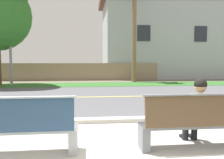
{
  "coord_description": "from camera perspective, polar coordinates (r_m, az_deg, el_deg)",
  "views": [
    {
      "loc": [
        -0.34,
        -3.33,
        1.55
      ],
      "look_at": [
        0.36,
        3.5,
        1.0
      ],
      "focal_mm": 36.74,
      "sensor_mm": 36.0,
      "label": 1
    }
  ],
  "objects": [
    {
      "name": "house_across_street",
      "position": [
        23.15,
        11.99,
        10.17
      ],
      "size": [
        11.77,
        6.91,
        7.61
      ],
      "color": "#A3ADB2",
      "rests_on": "ground_plane"
    },
    {
      "name": "bench_left",
      "position": [
        4.07,
        -22.15,
        -11.31
      ],
      "size": [
        1.86,
        0.48,
        1.01
      ],
      "color": "#9EA0A8",
      "rests_on": "ground_plane"
    },
    {
      "name": "ground_plane",
      "position": [
        11.44,
        -4.1,
        -3.23
      ],
      "size": [
        140.0,
        140.0,
        0.0
      ],
      "primitive_type": "plane",
      "color": "#665B4C"
    },
    {
      "name": "garden_wall",
      "position": [
        18.78,
        -8.31,
        1.92
      ],
      "size": [
        13.0,
        0.36,
        1.4
      ],
      "primitive_type": "cube",
      "color": "gray",
      "rests_on": "ground_plane"
    },
    {
      "name": "streetlamp",
      "position": [
        15.92,
        -23.91,
        12.84
      ],
      "size": [
        0.24,
        2.1,
        6.89
      ],
      "color": "gray",
      "rests_on": "ground_plane"
    },
    {
      "name": "road_centre_line",
      "position": [
        9.95,
        -3.84,
        -4.34
      ],
      "size": [
        48.0,
        0.14,
        0.01
      ],
      "primitive_type": "cube",
      "color": "#E0CC4C",
      "rests_on": "ground_plane"
    },
    {
      "name": "seated_person_olive",
      "position": [
        4.48,
        20.46,
        -6.96
      ],
      "size": [
        0.52,
        0.68,
        1.25
      ],
      "color": "black",
      "rests_on": "ground_plane"
    },
    {
      "name": "street_asphalt",
      "position": [
        9.95,
        -3.84,
        -4.37
      ],
      "size": [
        52.0,
        8.0,
        0.01
      ],
      "primitive_type": "cube",
      "color": "#515156",
      "rests_on": "ground_plane"
    },
    {
      "name": "curb_edge",
      "position": [
        5.88,
        -2.37,
        -10.14
      ],
      "size": [
        44.0,
        0.3,
        0.11
      ],
      "primitive_type": "cube",
      "color": "#ADA89E",
      "rests_on": "ground_plane"
    },
    {
      "name": "bench_right",
      "position": [
        4.31,
        19.54,
        -10.35
      ],
      "size": [
        1.86,
        0.48,
        1.01
      ],
      "color": "slate",
      "rests_on": "ground_plane"
    },
    {
      "name": "sidewalk_pavement",
      "position": [
        4.05,
        -0.6,
        -17.82
      ],
      "size": [
        44.0,
        3.6,
        0.01
      ],
      "primitive_type": "cube",
      "color": "#B7B2A8",
      "rests_on": "ground_plane"
    },
    {
      "name": "far_verge_grass",
      "position": [
        15.27,
        -4.55,
        -1.24
      ],
      "size": [
        48.0,
        2.8,
        0.02
      ],
      "primitive_type": "cube",
      "color": "#2D6026",
      "rests_on": "ground_plane"
    }
  ]
}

